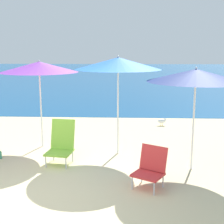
{
  "coord_description": "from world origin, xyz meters",
  "views": [
    {
      "loc": [
        1.45,
        -4.57,
        2.36
      ],
      "look_at": [
        1.15,
        2.14,
        1.0
      ],
      "focal_mm": 50.0,
      "sensor_mm": 36.0,
      "label": 1
    }
  ],
  "objects_px": {
    "beach_umbrella_navy": "(196,75)",
    "seagull": "(162,121)",
    "beach_umbrella_blue": "(118,63)",
    "beach_umbrella_purple": "(39,67)",
    "beach_chair_red": "(151,167)",
    "beach_chair_lime": "(61,142)"
  },
  "relations": [
    {
      "from": "beach_umbrella_navy",
      "to": "beach_umbrella_purple",
      "type": "bearing_deg",
      "value": 158.15
    },
    {
      "from": "beach_umbrella_blue",
      "to": "beach_chair_red",
      "type": "bearing_deg",
      "value": -70.56
    },
    {
      "from": "beach_chair_red",
      "to": "beach_chair_lime",
      "type": "height_order",
      "value": "beach_chair_lime"
    },
    {
      "from": "beach_chair_lime",
      "to": "beach_umbrella_purple",
      "type": "bearing_deg",
      "value": 130.89
    },
    {
      "from": "beach_umbrella_blue",
      "to": "beach_umbrella_purple",
      "type": "xyz_separation_m",
      "value": [
        -1.87,
        0.45,
        -0.11
      ]
    },
    {
      "from": "beach_umbrella_navy",
      "to": "seagull",
      "type": "bearing_deg",
      "value": 92.67
    },
    {
      "from": "beach_umbrella_blue",
      "to": "beach_chair_red",
      "type": "relative_size",
      "value": 3.14
    },
    {
      "from": "beach_umbrella_navy",
      "to": "seagull",
      "type": "height_order",
      "value": "beach_umbrella_navy"
    },
    {
      "from": "beach_umbrella_blue",
      "to": "beach_umbrella_purple",
      "type": "bearing_deg",
      "value": 166.47
    },
    {
      "from": "beach_umbrella_navy",
      "to": "beach_chair_lime",
      "type": "relative_size",
      "value": 2.26
    },
    {
      "from": "beach_umbrella_navy",
      "to": "beach_chair_lime",
      "type": "bearing_deg",
      "value": 174.34
    },
    {
      "from": "beach_umbrella_purple",
      "to": "beach_chair_lime",
      "type": "distance_m",
      "value": 1.99
    },
    {
      "from": "beach_umbrella_blue",
      "to": "beach_umbrella_navy",
      "type": "bearing_deg",
      "value": -31.04
    },
    {
      "from": "beach_umbrella_blue",
      "to": "seagull",
      "type": "relative_size",
      "value": 8.27
    },
    {
      "from": "beach_umbrella_navy",
      "to": "seagull",
      "type": "xyz_separation_m",
      "value": [
        -0.17,
        3.65,
        -1.73
      ]
    },
    {
      "from": "beach_umbrella_purple",
      "to": "seagull",
      "type": "xyz_separation_m",
      "value": [
        3.2,
        2.3,
        -1.8
      ]
    },
    {
      "from": "beach_umbrella_blue",
      "to": "beach_umbrella_purple",
      "type": "distance_m",
      "value": 1.93
    },
    {
      "from": "seagull",
      "to": "beach_umbrella_blue",
      "type": "bearing_deg",
      "value": -115.73
    },
    {
      "from": "beach_umbrella_blue",
      "to": "beach_umbrella_navy",
      "type": "distance_m",
      "value": 1.75
    },
    {
      "from": "beach_chair_red",
      "to": "beach_chair_lime",
      "type": "bearing_deg",
      "value": 178.63
    },
    {
      "from": "beach_umbrella_blue",
      "to": "beach_umbrella_purple",
      "type": "relative_size",
      "value": 1.05
    },
    {
      "from": "beach_chair_red",
      "to": "seagull",
      "type": "distance_m",
      "value": 4.55
    }
  ]
}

